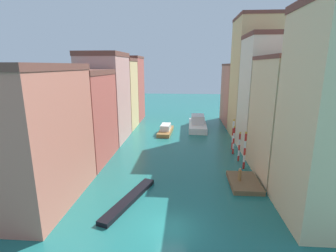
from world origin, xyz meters
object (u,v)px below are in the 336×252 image
object	(u,v)px
mooring_pole_0	(245,150)
motorboat_0	(166,130)
waterfront_dock	(244,182)
mooring_pole_2	(234,140)
gondola_black	(129,199)
mooring_pole_1	(239,146)
person_on_dock	(240,175)
mooring_pole_3	(233,134)
vaporetto_white	(198,124)

from	to	relation	value
mooring_pole_0	motorboat_0	distance (m)	20.67
waterfront_dock	mooring_pole_2	world-z (taller)	mooring_pole_2
gondola_black	mooring_pole_2	bearing A→B (deg)	48.93
mooring_pole_1	mooring_pole_2	xyz separation A→B (m)	(-0.24, 2.90, 0.09)
person_on_dock	mooring_pole_2	bearing A→B (deg)	83.75
mooring_pole_1	mooring_pole_3	world-z (taller)	mooring_pole_3
person_on_dock	mooring_pole_3	distance (m)	12.55
mooring_pole_0	gondola_black	bearing A→B (deg)	-145.43
person_on_dock	gondola_black	xyz separation A→B (m)	(-11.75, -4.54, -1.00)
mooring_pole_3	gondola_black	size ratio (longest dim) A/B	0.57
person_on_dock	mooring_pole_1	bearing A→B (deg)	79.49
mooring_pole_3	motorboat_0	bearing A→B (deg)	141.97
mooring_pole_1	motorboat_0	size ratio (longest dim) A/B	0.57
person_on_dock	mooring_pole_3	world-z (taller)	mooring_pole_3
mooring_pole_0	gondola_black	size ratio (longest dim) A/B	0.57
person_on_dock	mooring_pole_2	distance (m)	10.34
waterfront_dock	gondola_black	size ratio (longest dim) A/B	0.58
mooring_pole_0	mooring_pole_3	size ratio (longest dim) A/B	1.02
mooring_pole_0	person_on_dock	bearing A→B (deg)	-108.05
gondola_black	motorboat_0	distance (m)	26.08
person_on_dock	mooring_pole_3	bearing A→B (deg)	83.61
mooring_pole_3	mooring_pole_1	bearing A→B (deg)	-90.33
vaporetto_white	motorboat_0	world-z (taller)	vaporetto_white
waterfront_dock	vaporetto_white	world-z (taller)	vaporetto_white
mooring_pole_0	waterfront_dock	bearing A→B (deg)	-101.57
mooring_pole_0	motorboat_0	world-z (taller)	mooring_pole_0
mooring_pole_0	mooring_pole_1	bearing A→B (deg)	92.84
waterfront_dock	mooring_pole_3	distance (m)	12.64
person_on_dock	motorboat_0	world-z (taller)	person_on_dock
vaporetto_white	gondola_black	size ratio (longest dim) A/B	1.17
mooring_pole_3	mooring_pole_0	bearing A→B (deg)	-89.22
waterfront_dock	motorboat_0	bearing A→B (deg)	116.65
person_on_dock	mooring_pole_1	distance (m)	7.51
mooring_pole_2	motorboat_0	world-z (taller)	mooring_pole_2
mooring_pole_3	motorboat_0	world-z (taller)	mooring_pole_3
mooring_pole_1	mooring_pole_0	bearing A→B (deg)	-87.16
person_on_dock	mooring_pole_1	xyz separation A→B (m)	(1.36, 7.33, 0.95)
person_on_dock	mooring_pole_2	xyz separation A→B (m)	(1.12, 10.23, 1.04)
motorboat_0	mooring_pole_3	bearing A→B (deg)	-38.03
mooring_pole_1	motorboat_0	xyz separation A→B (m)	(-11.60, 14.17, -1.50)
mooring_pole_2	gondola_black	bearing A→B (deg)	-131.07
gondola_black	motorboat_0	xyz separation A→B (m)	(1.51, 26.04, 0.45)
person_on_dock	gondola_black	distance (m)	12.63
gondola_black	motorboat_0	world-z (taller)	motorboat_0
motorboat_0	mooring_pole_0	bearing A→B (deg)	-55.25
vaporetto_white	mooring_pole_1	bearing A→B (deg)	-74.65
mooring_pole_3	vaporetto_white	bearing A→B (deg)	110.89
mooring_pole_0	mooring_pole_3	bearing A→B (deg)	90.78
person_on_dock	vaporetto_white	bearing A→B (deg)	98.15
mooring_pole_3	vaporetto_white	world-z (taller)	mooring_pole_3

